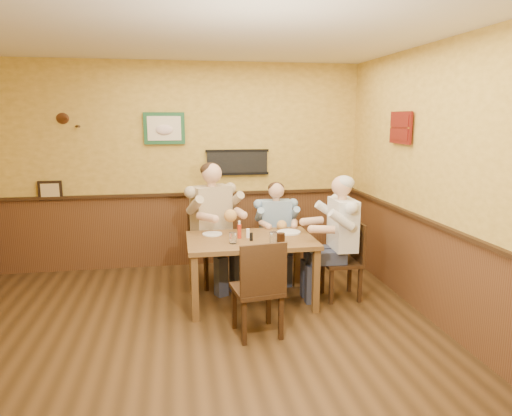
{
  "coord_description": "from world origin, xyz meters",
  "views": [
    {
      "loc": [
        -0.05,
        -3.82,
        2.07
      ],
      "look_at": [
        0.78,
        0.95,
        1.1
      ],
      "focal_mm": 32.0,
      "sensor_mm": 36.0,
      "label": 1
    }
  ],
  "objects_px": {
    "diner_blue_polo": "(276,235)",
    "cola_tumbler": "(281,238)",
    "chair_right_end": "(341,260)",
    "chair_back_right": "(275,248)",
    "salt_shaker": "(248,233)",
    "pepper_shaker": "(251,237)",
    "diner_white_elder": "(342,244)",
    "water_glass_left": "(233,238)",
    "chair_back_left": "(212,247)",
    "chair_near_side": "(257,287)",
    "diner_tan_shirt": "(212,231)",
    "water_glass_mid": "(273,238)",
    "hot_sauce_bottle": "(239,230)",
    "dining_table": "(251,246)"
  },
  "relations": [
    {
      "from": "cola_tumbler",
      "to": "pepper_shaker",
      "type": "bearing_deg",
      "value": 150.83
    },
    {
      "from": "diner_blue_polo",
      "to": "water_glass_mid",
      "type": "relative_size",
      "value": 9.24
    },
    {
      "from": "diner_white_elder",
      "to": "water_glass_left",
      "type": "relative_size",
      "value": 10.99
    },
    {
      "from": "chair_back_left",
      "to": "salt_shaker",
      "type": "distance_m",
      "value": 0.8
    },
    {
      "from": "chair_near_side",
      "to": "salt_shaker",
      "type": "xyz_separation_m",
      "value": [
        0.04,
        0.8,
        0.32
      ]
    },
    {
      "from": "chair_right_end",
      "to": "pepper_shaker",
      "type": "distance_m",
      "value": 1.12
    },
    {
      "from": "dining_table",
      "to": "salt_shaker",
      "type": "height_order",
      "value": "salt_shaker"
    },
    {
      "from": "diner_tan_shirt",
      "to": "hot_sauce_bottle",
      "type": "height_order",
      "value": "diner_tan_shirt"
    },
    {
      "from": "diner_blue_polo",
      "to": "water_glass_mid",
      "type": "xyz_separation_m",
      "value": [
        -0.24,
        -1.0,
        0.25
      ]
    },
    {
      "from": "chair_near_side",
      "to": "water_glass_mid",
      "type": "relative_size",
      "value": 7.8
    },
    {
      "from": "water_glass_mid",
      "to": "salt_shaker",
      "type": "height_order",
      "value": "water_glass_mid"
    },
    {
      "from": "chair_back_left",
      "to": "chair_near_side",
      "type": "distance_m",
      "value": 1.48
    },
    {
      "from": "diner_white_elder",
      "to": "cola_tumbler",
      "type": "xyz_separation_m",
      "value": [
        -0.77,
        -0.22,
        0.16
      ]
    },
    {
      "from": "chair_back_left",
      "to": "cola_tumbler",
      "type": "bearing_deg",
      "value": -78.48
    },
    {
      "from": "diner_blue_polo",
      "to": "diner_white_elder",
      "type": "xyz_separation_m",
      "value": [
        0.6,
        -0.8,
        0.08
      ]
    },
    {
      "from": "water_glass_left",
      "to": "salt_shaker",
      "type": "xyz_separation_m",
      "value": [
        0.19,
        0.2,
        -0.01
      ]
    },
    {
      "from": "water_glass_left",
      "to": "chair_back_left",
      "type": "bearing_deg",
      "value": 100.98
    },
    {
      "from": "hot_sauce_bottle",
      "to": "pepper_shaker",
      "type": "relative_size",
      "value": 2.0
    },
    {
      "from": "diner_white_elder",
      "to": "hot_sauce_bottle",
      "type": "bearing_deg",
      "value": -92.31
    },
    {
      "from": "chair_back_right",
      "to": "cola_tumbler",
      "type": "height_order",
      "value": "cola_tumbler"
    },
    {
      "from": "chair_near_side",
      "to": "diner_tan_shirt",
      "type": "xyz_separation_m",
      "value": [
        -0.32,
        1.44,
        0.21
      ]
    },
    {
      "from": "chair_back_left",
      "to": "chair_near_side",
      "type": "xyz_separation_m",
      "value": [
        0.32,
        -1.44,
        -0.0
      ]
    },
    {
      "from": "chair_right_end",
      "to": "cola_tumbler",
      "type": "distance_m",
      "value": 0.87
    },
    {
      "from": "chair_back_left",
      "to": "water_glass_left",
      "type": "relative_size",
      "value": 8.22
    },
    {
      "from": "water_glass_left",
      "to": "salt_shaker",
      "type": "bearing_deg",
      "value": 46.77
    },
    {
      "from": "diner_tan_shirt",
      "to": "hot_sauce_bottle",
      "type": "bearing_deg",
      "value": -91.89
    },
    {
      "from": "chair_right_end",
      "to": "diner_blue_polo",
      "type": "bearing_deg",
      "value": -141.88
    },
    {
      "from": "chair_right_end",
      "to": "pepper_shaker",
      "type": "xyz_separation_m",
      "value": [
        -1.06,
        -0.06,
        0.34
      ]
    },
    {
      "from": "diner_blue_polo",
      "to": "cola_tumbler",
      "type": "xyz_separation_m",
      "value": [
        -0.17,
        -1.02,
        0.24
      ]
    },
    {
      "from": "chair_near_side",
      "to": "pepper_shaker",
      "type": "distance_m",
      "value": 0.74
    },
    {
      "from": "diner_tan_shirt",
      "to": "chair_near_side",
      "type": "bearing_deg",
      "value": -101.49
    },
    {
      "from": "chair_right_end",
      "to": "diner_white_elder",
      "type": "bearing_deg",
      "value": 180.0
    },
    {
      "from": "chair_right_end",
      "to": "diner_tan_shirt",
      "type": "xyz_separation_m",
      "value": [
        -1.43,
        0.72,
        0.24
      ]
    },
    {
      "from": "water_glass_mid",
      "to": "chair_back_right",
      "type": "bearing_deg",
      "value": 76.22
    },
    {
      "from": "chair_back_left",
      "to": "water_glass_left",
      "type": "xyz_separation_m",
      "value": [
        0.16,
        -0.84,
        0.33
      ]
    },
    {
      "from": "chair_back_left",
      "to": "diner_tan_shirt",
      "type": "height_order",
      "value": "diner_tan_shirt"
    },
    {
      "from": "chair_right_end",
      "to": "dining_table",
      "type": "bearing_deg",
      "value": -91.33
    },
    {
      "from": "diner_tan_shirt",
      "to": "salt_shaker",
      "type": "xyz_separation_m",
      "value": [
        0.36,
        -0.64,
        0.11
      ]
    },
    {
      "from": "chair_back_right",
      "to": "water_glass_mid",
      "type": "bearing_deg",
      "value": -102.51
    },
    {
      "from": "chair_back_right",
      "to": "salt_shaker",
      "type": "height_order",
      "value": "salt_shaker"
    },
    {
      "from": "chair_back_left",
      "to": "pepper_shaker",
      "type": "height_order",
      "value": "chair_back_left"
    },
    {
      "from": "water_glass_mid",
      "to": "diner_tan_shirt",
      "type": "bearing_deg",
      "value": 122.74
    },
    {
      "from": "hot_sauce_bottle",
      "to": "diner_blue_polo",
      "type": "bearing_deg",
      "value": 51.96
    },
    {
      "from": "water_glass_mid",
      "to": "water_glass_left",
      "type": "bearing_deg",
      "value": 171.03
    },
    {
      "from": "chair_back_right",
      "to": "diner_tan_shirt",
      "type": "distance_m",
      "value": 0.88
    },
    {
      "from": "diner_blue_polo",
      "to": "diner_white_elder",
      "type": "relative_size",
      "value": 0.88
    },
    {
      "from": "chair_back_left",
      "to": "water_glass_left",
      "type": "bearing_deg",
      "value": -102.89
    },
    {
      "from": "salt_shaker",
      "to": "pepper_shaker",
      "type": "bearing_deg",
      "value": -83.3
    },
    {
      "from": "diner_tan_shirt",
      "to": "salt_shaker",
      "type": "bearing_deg",
      "value": -84.75
    },
    {
      "from": "chair_back_left",
      "to": "cola_tumbler",
      "type": "xyz_separation_m",
      "value": [
        0.66,
        -0.93,
        0.33
      ]
    }
  ]
}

